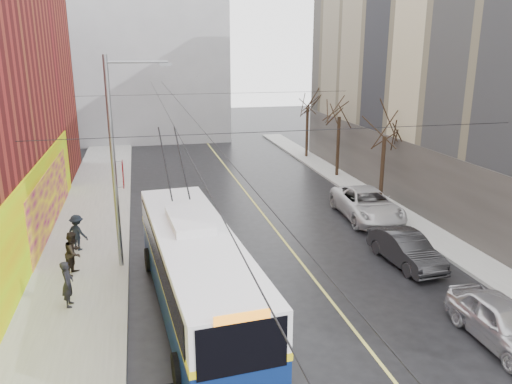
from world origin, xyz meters
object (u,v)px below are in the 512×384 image
(pedestrian_a, at_px, (68,284))
(pedestrian_b, at_px, (74,253))
(trolleybus, at_px, (196,269))
(parked_car_b, at_px, (406,249))
(pedestrian_c, at_px, (77,232))
(following_car, at_px, (178,203))
(streetlight_pole, at_px, (117,159))
(parked_car_a, at_px, (503,322))
(tree_near, at_px, (386,123))
(parked_car_c, at_px, (367,204))
(tree_far, at_px, (308,99))
(tree_mid, at_px, (340,106))

(pedestrian_a, bearing_deg, pedestrian_b, 4.21)
(trolleybus, distance_m, pedestrian_a, 4.72)
(parked_car_b, relative_size, pedestrian_c, 2.53)
(parked_car_b, height_order, following_car, following_car)
(streetlight_pole, relative_size, parked_car_a, 2.06)
(tree_near, xyz_separation_m, trolleybus, (-12.53, -10.44, -3.35))
(tree_near, height_order, parked_car_c, tree_near)
(tree_near, relative_size, parked_car_a, 1.46)
(streetlight_pole, height_order, trolleybus, streetlight_pole)
(tree_near, bearing_deg, streetlight_pole, -158.38)
(tree_far, bearing_deg, pedestrian_b, -130.01)
(parked_car_c, bearing_deg, tree_near, 53.05)
(tree_mid, relative_size, tree_far, 1.02)
(trolleybus, height_order, parked_car_a, trolleybus)
(tree_mid, bearing_deg, pedestrian_a, -136.35)
(tree_mid, height_order, pedestrian_a, tree_mid)
(pedestrian_a, xyz_separation_m, pedestrian_c, (-0.23, 5.50, -0.02))
(pedestrian_a, bearing_deg, parked_car_b, -84.30)
(pedestrian_a, bearing_deg, parked_car_a, -109.35)
(parked_car_a, bearing_deg, tree_mid, 82.61)
(parked_car_a, relative_size, pedestrian_b, 2.38)
(parked_car_b, height_order, pedestrian_b, pedestrian_b)
(pedestrian_c, bearing_deg, following_car, -100.76)
(tree_near, distance_m, pedestrian_b, 18.73)
(following_car, height_order, pedestrian_b, pedestrian_b)
(tree_far, relative_size, parked_car_b, 1.52)
(tree_mid, distance_m, parked_car_c, 10.49)
(streetlight_pole, bearing_deg, parked_car_a, -36.32)
(streetlight_pole, relative_size, trolleybus, 0.72)
(parked_car_a, relative_size, parked_car_c, 0.73)
(tree_mid, xyz_separation_m, pedestrian_c, (-17.28, -10.77, -4.25))
(parked_car_a, distance_m, pedestrian_c, 17.88)
(tree_far, xyz_separation_m, parked_car_c, (-2.00, -16.30, -4.31))
(streetlight_pole, distance_m, parked_car_b, 13.01)
(tree_far, relative_size, pedestrian_c, 3.86)
(pedestrian_b, bearing_deg, tree_far, -19.79)
(trolleybus, bearing_deg, tree_far, 58.67)
(streetlight_pole, bearing_deg, trolleybus, -59.52)
(tree_mid, distance_m, pedestrian_a, 23.95)
(parked_car_a, relative_size, following_car, 1.01)
(parked_car_a, xyz_separation_m, parked_car_c, (1.20, 12.48, 0.08))
(tree_far, xyz_separation_m, pedestrian_b, (-17.15, -20.43, -4.07))
(parked_car_a, distance_m, pedestrian_b, 16.26)
(parked_car_c, bearing_deg, parked_car_b, -95.64)
(tree_mid, height_order, trolleybus, tree_mid)
(streetlight_pole, bearing_deg, tree_near, 21.62)
(tree_near, height_order, parked_car_a, tree_near)
(tree_far, bearing_deg, tree_mid, -90.00)
(pedestrian_a, distance_m, pedestrian_c, 5.51)
(parked_car_b, relative_size, pedestrian_b, 2.35)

